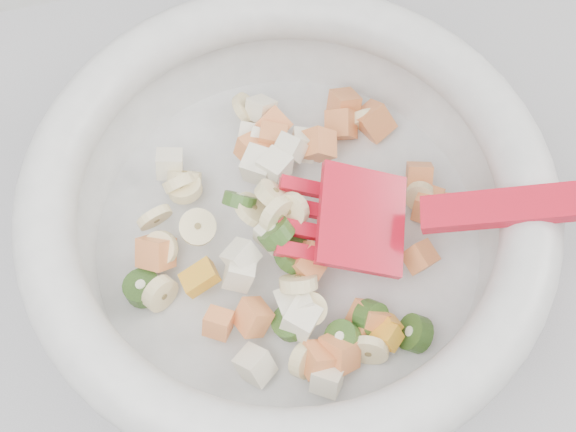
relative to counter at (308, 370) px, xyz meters
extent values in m
cube|color=gray|center=(0.00, 0.00, 0.00)|extent=(2.00, 0.60, 0.90)
cylinder|color=silver|center=(-0.03, -0.01, 0.46)|extent=(0.30, 0.30, 0.02)
torus|color=silver|center=(-0.03, -0.01, 0.53)|extent=(0.37, 0.37, 0.04)
cylinder|color=#FFEAAA|center=(-0.04, 0.10, 0.48)|extent=(0.03, 0.04, 0.03)
cylinder|color=#FFEAAA|center=(-0.10, 0.03, 0.49)|extent=(0.03, 0.03, 0.02)
cylinder|color=#FFEAAA|center=(0.07, -0.02, 0.48)|extent=(0.03, 0.02, 0.03)
cylinder|color=#FFEAAA|center=(-0.04, -0.07, 0.50)|extent=(0.04, 0.03, 0.03)
cylinder|color=#FFEAAA|center=(-0.06, -0.01, 0.51)|extent=(0.03, 0.03, 0.02)
cylinder|color=#FFEAAA|center=(-0.10, -0.01, 0.50)|extent=(0.04, 0.04, 0.02)
cylinder|color=#FFEAAA|center=(0.05, 0.06, 0.47)|extent=(0.03, 0.02, 0.03)
cylinder|color=#FFEAAA|center=(-0.04, -0.01, 0.52)|extent=(0.02, 0.03, 0.03)
cylinder|color=#FFEAAA|center=(-0.04, -0.08, 0.49)|extent=(0.03, 0.03, 0.02)
cylinder|color=#FFEAAA|center=(-0.10, 0.04, 0.49)|extent=(0.03, 0.02, 0.03)
cylinder|color=#FFEAAA|center=(-0.12, 0.01, 0.49)|extent=(0.03, 0.02, 0.03)
cylinder|color=#FFEAAA|center=(-0.13, -0.04, 0.48)|extent=(0.03, 0.03, 0.03)
cylinder|color=#FFEAAA|center=(-0.12, -0.01, 0.49)|extent=(0.03, 0.03, 0.02)
cylinder|color=#FFEAAA|center=(-0.10, 0.04, 0.48)|extent=(0.03, 0.02, 0.03)
cylinder|color=#FFEAAA|center=(-0.03, -0.02, 0.51)|extent=(0.03, 0.03, 0.03)
cylinder|color=#FFEAAA|center=(0.00, -0.12, 0.48)|extent=(0.04, 0.02, 0.04)
cylinder|color=#FFEAAA|center=(-0.05, -0.11, 0.48)|extent=(0.03, 0.03, 0.03)
cylinder|color=#FFEAAA|center=(-0.04, -0.02, 0.52)|extent=(0.03, 0.03, 0.03)
cube|color=#FF7A50|center=(-0.03, -0.05, 0.50)|extent=(0.03, 0.04, 0.03)
cube|color=#FF7A50|center=(-0.04, 0.05, 0.49)|extent=(0.03, 0.03, 0.02)
cube|color=#FF7A50|center=(0.07, 0.00, 0.48)|extent=(0.03, 0.03, 0.02)
cube|color=#FF7A50|center=(0.04, 0.08, 0.48)|extent=(0.03, 0.03, 0.03)
cube|color=#FF7A50|center=(-0.07, -0.08, 0.49)|extent=(0.03, 0.03, 0.03)
cube|color=#FF7A50|center=(0.03, -0.02, 0.49)|extent=(0.03, 0.03, 0.03)
cube|color=#FF7A50|center=(0.07, -0.02, 0.48)|extent=(0.03, 0.03, 0.03)
cube|color=#FF7A50|center=(0.00, -0.10, 0.48)|extent=(0.03, 0.03, 0.03)
cube|color=#FF7A50|center=(0.03, 0.06, 0.48)|extent=(0.03, 0.03, 0.03)
cube|color=#FF7A50|center=(0.08, -0.03, 0.48)|extent=(0.02, 0.03, 0.03)
cube|color=#FF7A50|center=(0.06, 0.06, 0.48)|extent=(0.03, 0.04, 0.04)
cube|color=#FF7A50|center=(-0.02, 0.07, 0.48)|extent=(0.03, 0.04, 0.03)
cube|color=#FF7A50|center=(-0.13, -0.01, 0.49)|extent=(0.03, 0.04, 0.03)
cube|color=#FF7A50|center=(-0.04, -0.12, 0.48)|extent=(0.03, 0.03, 0.03)
cube|color=#FF7A50|center=(-0.10, -0.08, 0.49)|extent=(0.03, 0.03, 0.02)
cube|color=#FF7A50|center=(0.05, -0.07, 0.49)|extent=(0.03, 0.02, 0.03)
cube|color=#FF7A50|center=(0.01, 0.04, 0.49)|extent=(0.03, 0.03, 0.03)
cube|color=#FF7A50|center=(-0.02, -0.12, 0.48)|extent=(0.03, 0.03, 0.03)
cube|color=#FF7A50|center=(-0.03, 0.05, 0.49)|extent=(0.03, 0.03, 0.02)
cylinder|color=#539832|center=(0.00, -0.10, 0.48)|extent=(0.03, 0.03, 0.03)
cylinder|color=#539832|center=(-0.14, -0.03, 0.48)|extent=(0.03, 0.03, 0.01)
cylinder|color=#539832|center=(-0.05, -0.03, 0.51)|extent=(0.03, 0.03, 0.03)
cylinder|color=#539832|center=(-0.04, -0.09, 0.49)|extent=(0.03, 0.03, 0.04)
cylinder|color=#539832|center=(-0.02, -0.11, 0.48)|extent=(0.03, 0.03, 0.03)
cylinder|color=#539832|center=(-0.05, -0.09, 0.49)|extent=(0.03, 0.03, 0.02)
cylinder|color=#539832|center=(0.03, 0.00, 0.49)|extent=(0.03, 0.02, 0.03)
cylinder|color=#539832|center=(0.03, -0.11, 0.48)|extent=(0.03, 0.04, 0.04)
cylinder|color=#539832|center=(-0.04, -0.05, 0.50)|extent=(0.04, 0.03, 0.03)
cylinder|color=#539832|center=(-0.06, 0.00, 0.51)|extent=(0.03, 0.03, 0.03)
cube|color=#EDE5C9|center=(-0.04, -0.08, 0.49)|extent=(0.03, 0.03, 0.03)
cube|color=#EDE5C9|center=(-0.04, 0.07, 0.48)|extent=(0.02, 0.03, 0.03)
cube|color=#EDE5C9|center=(-0.05, -0.03, 0.51)|extent=(0.03, 0.03, 0.02)
cube|color=#EDE5C9|center=(-0.02, 0.04, 0.50)|extent=(0.03, 0.03, 0.03)
cube|color=#EDE5C9|center=(-0.04, 0.03, 0.50)|extent=(0.03, 0.03, 0.03)
cube|color=#EDE5C9|center=(-0.08, -0.11, 0.48)|extent=(0.03, 0.03, 0.03)
cube|color=#EDE5C9|center=(-0.04, 0.05, 0.49)|extent=(0.03, 0.03, 0.02)
cube|color=#EDE5C9|center=(-0.04, -0.13, 0.48)|extent=(0.03, 0.03, 0.02)
cube|color=#EDE5C9|center=(-0.04, -0.09, 0.49)|extent=(0.03, 0.03, 0.03)
cube|color=#EDE5C9|center=(-0.07, -0.04, 0.50)|extent=(0.03, 0.03, 0.02)
cube|color=#EDE5C9|center=(-0.11, 0.06, 0.48)|extent=(0.03, 0.03, 0.03)
cube|color=#EDE5C9|center=(-0.07, -0.05, 0.50)|extent=(0.03, 0.03, 0.03)
cube|color=#EDE5C9|center=(0.00, 0.04, 0.49)|extent=(0.03, 0.03, 0.03)
cube|color=#EDE5C9|center=(-0.03, 0.02, 0.50)|extent=(0.03, 0.03, 0.02)
cube|color=#EDE5C9|center=(-0.03, 0.09, 0.48)|extent=(0.03, 0.03, 0.03)
cube|color=gold|center=(0.01, -0.11, 0.48)|extent=(0.03, 0.03, 0.03)
cube|color=gold|center=(-0.10, -0.04, 0.49)|extent=(0.03, 0.02, 0.02)
cube|color=gold|center=(0.01, -0.11, 0.48)|extent=(0.03, 0.03, 0.02)
cube|color=red|center=(0.01, -0.04, 0.51)|extent=(0.08, 0.09, 0.03)
cube|color=red|center=(-0.02, 0.00, 0.51)|extent=(0.03, 0.02, 0.02)
cube|color=red|center=(-0.02, -0.02, 0.51)|extent=(0.03, 0.02, 0.02)
cube|color=red|center=(-0.03, -0.03, 0.51)|extent=(0.03, 0.02, 0.02)
cube|color=red|center=(-0.03, -0.05, 0.51)|extent=(0.03, 0.02, 0.02)
camera|label=1|loc=(-0.09, -0.24, 0.95)|focal=45.00mm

